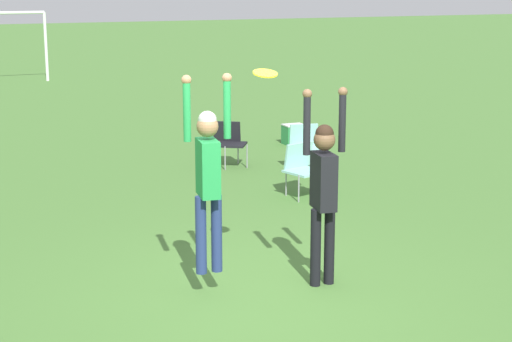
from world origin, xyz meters
TOP-DOWN VIEW (x-y plane):
  - ground_plane at (0.00, 0.00)m, footprint 120.00×120.00m
  - person_jumping at (-0.51, 0.23)m, footprint 0.55×0.43m
  - person_defending at (0.78, 0.03)m, footprint 0.54×0.41m
  - frisbee at (0.11, 0.15)m, footprint 0.27×0.26m
  - camping_chair_0 at (2.39, 3.76)m, footprint 0.66×0.71m
  - camping_chair_1 at (3.26, 5.34)m, footprint 0.61×0.65m
  - camping_chair_2 at (2.16, 6.33)m, footprint 0.70×0.77m
  - cooler_box at (4.18, 7.76)m, footprint 0.43×0.36m

SIDE VIEW (x-z plane):
  - ground_plane at x=0.00m, z-range 0.00..0.00m
  - cooler_box at x=4.18m, z-range 0.00..0.42m
  - camping_chair_2 at x=2.16m, z-range 0.08..0.90m
  - camping_chair_0 at x=2.39m, z-range 0.08..0.92m
  - camping_chair_1 at x=3.26m, z-range 0.08..0.93m
  - person_defending at x=0.78m, z-range 0.08..2.33m
  - person_jumping at x=-0.51m, z-range 0.33..2.51m
  - frisbee at x=0.11m, z-range 2.39..2.46m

